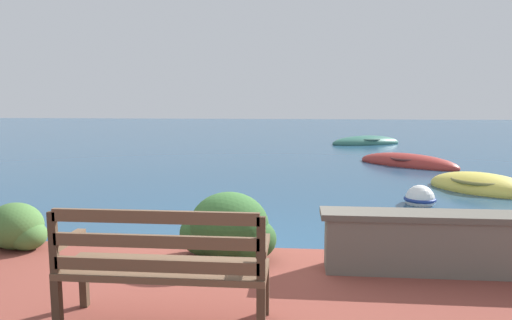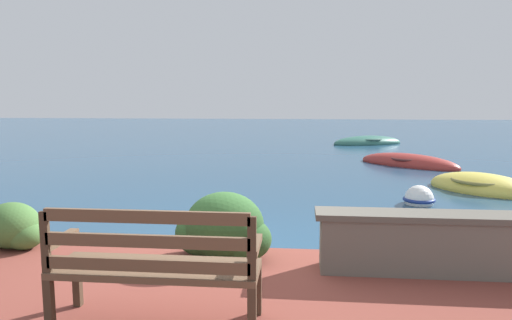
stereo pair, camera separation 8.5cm
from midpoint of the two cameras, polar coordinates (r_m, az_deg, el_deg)
ground_plane at (r=5.43m, az=-2.99°, el=-12.98°), size 80.00×80.00×0.00m
park_bench at (r=3.52m, az=-12.33°, el=-12.56°), size 1.56×0.48×0.93m
stone_wall at (r=4.83m, az=21.48°, el=-9.58°), size 2.31×0.39×0.60m
hedge_clump_far_left at (r=5.93m, az=-28.28°, el=-7.57°), size 0.78×0.56×0.53m
hedge_clump_left at (r=4.92m, az=-4.04°, el=-8.69°), size 1.05×0.76×0.72m
hedge_clump_centre at (r=5.13m, az=25.98°, el=-9.47°), size 0.85×0.61×0.58m
rowboat_nearest at (r=10.76m, az=26.12°, el=-3.09°), size 2.43×2.47×0.64m
rowboat_mid at (r=14.00m, az=18.23°, el=-0.42°), size 2.97×2.80×0.61m
rowboat_far at (r=20.21m, az=13.46°, el=2.11°), size 3.41×2.41×0.63m
mooring_buoy at (r=8.90m, az=19.54°, el=-4.63°), size 0.57×0.57×0.52m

